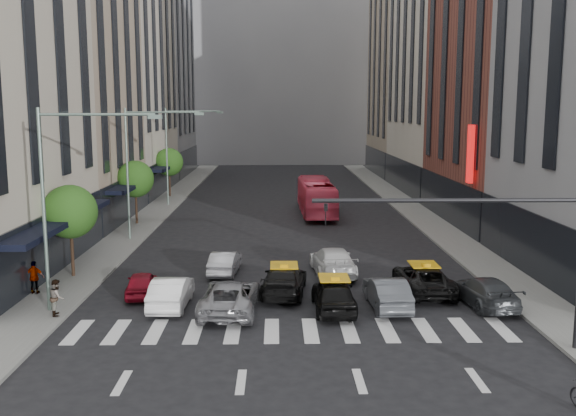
{
  "coord_description": "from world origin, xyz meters",
  "views": [
    {
      "loc": [
        -0.79,
        -23.93,
        9.11
      ],
      "look_at": [
        -0.19,
        8.88,
        4.0
      ],
      "focal_mm": 40.0,
      "sensor_mm": 36.0,
      "label": 1
    }
  ],
  "objects_px": {
    "streetlamp_near": "(64,183)",
    "streetlamp_mid": "(141,156)",
    "car_red": "(142,284)",
    "bus": "(316,197)",
    "streetlamp_far": "(177,143)",
    "car_white_front": "(171,292)",
    "taxi_center": "(334,295)",
    "pedestrian_near": "(57,297)",
    "taxi_left": "(284,280)",
    "pedestrian_far": "(35,277)"
  },
  "relations": [
    {
      "from": "streetlamp_near",
      "to": "streetlamp_mid",
      "type": "distance_m",
      "value": 16.0
    },
    {
      "from": "streetlamp_far",
      "to": "pedestrian_near",
      "type": "distance_m",
      "value": 33.09
    },
    {
      "from": "taxi_center",
      "to": "bus",
      "type": "xyz_separation_m",
      "value": [
        0.87,
        26.81,
        0.78
      ]
    },
    {
      "from": "taxi_left",
      "to": "pedestrian_far",
      "type": "bearing_deg",
      "value": 6.72
    },
    {
      "from": "car_white_front",
      "to": "taxi_left",
      "type": "xyz_separation_m",
      "value": [
        5.24,
        1.97,
        0.0
      ]
    },
    {
      "from": "streetlamp_near",
      "to": "bus",
      "type": "distance_m",
      "value": 30.05
    },
    {
      "from": "taxi_left",
      "to": "pedestrian_near",
      "type": "xyz_separation_m",
      "value": [
        -9.98,
        -3.5,
        0.23
      ]
    },
    {
      "from": "streetlamp_mid",
      "to": "taxi_left",
      "type": "height_order",
      "value": "streetlamp_mid"
    },
    {
      "from": "car_red",
      "to": "bus",
      "type": "bearing_deg",
      "value": -118.69
    },
    {
      "from": "streetlamp_near",
      "to": "bus",
      "type": "bearing_deg",
      "value": 64.68
    },
    {
      "from": "streetlamp_near",
      "to": "car_white_front",
      "type": "bearing_deg",
      "value": 10.64
    },
    {
      "from": "car_red",
      "to": "taxi_center",
      "type": "xyz_separation_m",
      "value": [
        9.2,
        -2.58,
        0.16
      ]
    },
    {
      "from": "streetlamp_far",
      "to": "taxi_left",
      "type": "distance_m",
      "value": 31.19
    },
    {
      "from": "streetlamp_mid",
      "to": "bus",
      "type": "distance_m",
      "value": 17.29
    },
    {
      "from": "streetlamp_mid",
      "to": "streetlamp_far",
      "type": "xyz_separation_m",
      "value": [
        0.0,
        16.0,
        0.0
      ]
    },
    {
      "from": "car_red",
      "to": "taxi_left",
      "type": "bearing_deg",
      "value": 175.05
    },
    {
      "from": "car_white_front",
      "to": "streetlamp_near",
      "type": "bearing_deg",
      "value": 11.93
    },
    {
      "from": "streetlamp_mid",
      "to": "taxi_center",
      "type": "xyz_separation_m",
      "value": [
        11.84,
        -15.93,
        -5.14
      ]
    },
    {
      "from": "streetlamp_mid",
      "to": "taxi_center",
      "type": "relative_size",
      "value": 2.0
    },
    {
      "from": "pedestrian_far",
      "to": "streetlamp_mid",
      "type": "bearing_deg",
      "value": -99.59
    },
    {
      "from": "streetlamp_near",
      "to": "pedestrian_near",
      "type": "xyz_separation_m",
      "value": [
        -0.36,
        -0.71,
        -4.95
      ]
    },
    {
      "from": "car_white_front",
      "to": "pedestrian_far",
      "type": "bearing_deg",
      "value": -13.28
    },
    {
      "from": "streetlamp_far",
      "to": "bus",
      "type": "xyz_separation_m",
      "value": [
        12.72,
        -5.12,
        -4.36
      ]
    },
    {
      "from": "taxi_center",
      "to": "pedestrian_near",
      "type": "xyz_separation_m",
      "value": [
        -12.2,
        -0.78,
        0.18
      ]
    },
    {
      "from": "streetlamp_near",
      "to": "streetlamp_mid",
      "type": "relative_size",
      "value": 1.0
    },
    {
      "from": "pedestrian_far",
      "to": "pedestrian_near",
      "type": "bearing_deg",
      "value": 124.63
    },
    {
      "from": "car_white_front",
      "to": "streetlamp_mid",
      "type": "bearing_deg",
      "value": -72.63
    },
    {
      "from": "car_white_front",
      "to": "taxi_left",
      "type": "distance_m",
      "value": 5.6
    },
    {
      "from": "streetlamp_mid",
      "to": "streetlamp_far",
      "type": "bearing_deg",
      "value": 90.0
    },
    {
      "from": "taxi_left",
      "to": "streetlamp_far",
      "type": "bearing_deg",
      "value": -65.83
    },
    {
      "from": "streetlamp_far",
      "to": "car_white_front",
      "type": "distance_m",
      "value": 31.91
    },
    {
      "from": "car_white_front",
      "to": "pedestrian_far",
      "type": "distance_m",
      "value": 7.17
    },
    {
      "from": "streetlamp_near",
      "to": "bus",
      "type": "height_order",
      "value": "streetlamp_near"
    },
    {
      "from": "streetlamp_near",
      "to": "pedestrian_far",
      "type": "distance_m",
      "value": 6.15
    },
    {
      "from": "pedestrian_near",
      "to": "streetlamp_far",
      "type": "bearing_deg",
      "value": -17.26
    },
    {
      "from": "pedestrian_far",
      "to": "streetlamp_near",
      "type": "bearing_deg",
      "value": 135.47
    },
    {
      "from": "streetlamp_mid",
      "to": "taxi_left",
      "type": "bearing_deg",
      "value": -53.92
    },
    {
      "from": "car_red",
      "to": "taxi_left",
      "type": "relative_size",
      "value": 0.72
    },
    {
      "from": "streetlamp_mid",
      "to": "bus",
      "type": "xyz_separation_m",
      "value": [
        12.72,
        10.88,
        -4.36
      ]
    },
    {
      "from": "bus",
      "to": "taxi_left",
      "type": "bearing_deg",
      "value": 81.19
    },
    {
      "from": "streetlamp_mid",
      "to": "taxi_center",
      "type": "distance_m",
      "value": 20.5
    },
    {
      "from": "streetlamp_mid",
      "to": "pedestrian_near",
      "type": "bearing_deg",
      "value": -91.22
    },
    {
      "from": "taxi_center",
      "to": "streetlamp_mid",
      "type": "bearing_deg",
      "value": -54.5
    },
    {
      "from": "streetlamp_mid",
      "to": "streetlamp_far",
      "type": "height_order",
      "value": "same"
    },
    {
      "from": "taxi_left",
      "to": "pedestrian_near",
      "type": "bearing_deg",
      "value": 25.28
    },
    {
      "from": "car_white_front",
      "to": "taxi_center",
      "type": "bearing_deg",
      "value": 175.53
    },
    {
      "from": "streetlamp_mid",
      "to": "car_red",
      "type": "xyz_separation_m",
      "value": [
        2.64,
        -13.35,
        -5.29
      ]
    },
    {
      "from": "streetlamp_mid",
      "to": "car_red",
      "type": "height_order",
      "value": "streetlamp_mid"
    },
    {
      "from": "streetlamp_mid",
      "to": "pedestrian_far",
      "type": "relative_size",
      "value": 5.53
    },
    {
      "from": "streetlamp_far",
      "to": "taxi_left",
      "type": "xyz_separation_m",
      "value": [
        9.62,
        -29.21,
        -5.18
      ]
    }
  ]
}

